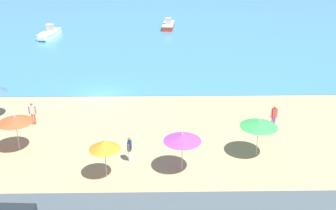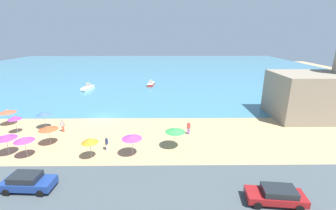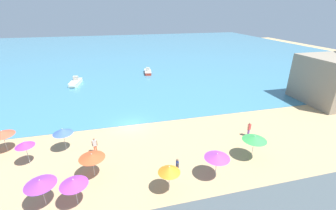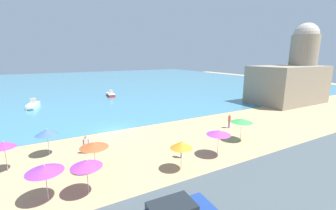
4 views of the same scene
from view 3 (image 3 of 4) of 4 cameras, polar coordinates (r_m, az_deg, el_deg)
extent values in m
plane|color=tan|center=(29.99, -9.26, -5.05)|extent=(160.00, 160.00, 0.00)
cube|color=teal|center=(82.64, -13.09, 12.93)|extent=(150.00, 110.00, 0.05)
cylinder|color=#B2B2B7|center=(21.23, 12.09, -15.18)|extent=(0.05, 0.05, 2.12)
cone|color=purple|center=(20.50, 12.38, -12.51)|extent=(2.26, 2.26, 0.41)
sphere|color=silver|center=(20.37, 12.44, -11.96)|extent=(0.08, 0.08, 0.08)
cylinder|color=#B2B2B7|center=(21.92, -18.41, -14.69)|extent=(0.05, 0.05, 2.06)
cone|color=#EE5028|center=(21.24, -18.81, -12.18)|extent=(2.28, 2.28, 0.38)
sphere|color=silver|center=(21.12, -18.89, -11.69)|extent=(0.08, 0.08, 0.08)
cylinder|color=#B2B2B7|center=(29.68, -36.01, -7.76)|extent=(0.05, 0.05, 2.01)
cone|color=#E85236|center=(29.17, -36.55, -5.74)|extent=(2.32, 2.32, 0.46)
sphere|color=silver|center=(29.07, -36.67, -5.29)|extent=(0.08, 0.08, 0.08)
cylinder|color=#B2B2B7|center=(19.74, -22.30, -20.29)|extent=(0.05, 0.05, 2.07)
cone|color=purple|center=(18.96, -22.88, -17.61)|extent=(2.09, 2.09, 0.45)
sphere|color=silver|center=(18.80, -23.00, -17.01)|extent=(0.08, 0.08, 0.08)
cylinder|color=#B2B2B7|center=(26.13, -32.06, -10.65)|extent=(0.05, 0.05, 2.09)
cone|color=purple|center=(25.54, -32.66, -8.31)|extent=(1.73, 1.73, 0.48)
sphere|color=silver|center=(25.41, -32.79, -7.78)|extent=(0.08, 0.08, 0.08)
cylinder|color=#B2B2B7|center=(20.75, -29.07, -19.26)|extent=(0.05, 0.05, 2.07)
cone|color=purple|center=(20.02, -29.75, -16.70)|extent=(2.30, 2.30, 0.40)
sphere|color=silver|center=(19.89, -29.89, -16.19)|extent=(0.08, 0.08, 0.08)
cylinder|color=#B2B2B7|center=(19.55, 0.29, -18.79)|extent=(0.05, 0.05, 1.98)
cone|color=orange|center=(18.76, 0.30, -16.05)|extent=(1.84, 1.84, 0.54)
sphere|color=silver|center=(18.57, 0.30, -15.34)|extent=(0.08, 0.08, 0.08)
cylinder|color=#B2B2B7|center=(26.67, -24.74, -8.38)|extent=(0.05, 0.05, 2.08)
cone|color=#3F5FC3|center=(26.08, -25.20, -6.02)|extent=(2.03, 2.03, 0.53)
sphere|color=silver|center=(25.95, -25.31, -5.45)|extent=(0.08, 0.08, 0.08)
cylinder|color=#B2B2B7|center=(24.66, 20.74, -10.31)|extent=(0.05, 0.05, 2.13)
cone|color=green|center=(24.03, 21.15, -7.86)|extent=(2.39, 2.39, 0.42)
sphere|color=silver|center=(23.92, 21.24, -7.37)|extent=(0.08, 0.08, 0.08)
cylinder|color=silver|center=(21.50, 2.40, -16.32)|extent=(0.14, 0.14, 0.77)
cylinder|color=silver|center=(21.64, 2.33, -16.02)|extent=(0.14, 0.14, 0.77)
cube|color=navy|center=(21.14, 2.40, -14.72)|extent=(0.26, 0.38, 0.61)
sphere|color=brown|center=(20.87, 2.42, -13.78)|extent=(0.22, 0.22, 0.22)
cylinder|color=brown|center=(20.98, 2.50, -15.23)|extent=(0.09, 0.09, 0.55)
cylinder|color=brown|center=(21.35, 2.29, -14.43)|extent=(0.09, 0.09, 0.55)
cylinder|color=#8850AB|center=(28.62, 19.61, -6.68)|extent=(0.14, 0.14, 0.88)
cylinder|color=#8850AB|center=(28.74, 19.85, -6.58)|extent=(0.14, 0.14, 0.88)
cube|color=#C2393A|center=(28.31, 19.95, -5.24)|extent=(0.41, 0.31, 0.70)
sphere|color=tan|center=(28.10, 20.08, -4.38)|extent=(0.22, 0.22, 0.22)
cylinder|color=tan|center=(28.17, 19.62, -5.46)|extent=(0.09, 0.09, 0.63)
cylinder|color=tan|center=(28.51, 20.25, -5.20)|extent=(0.09, 0.09, 0.63)
cylinder|color=#E25533|center=(25.34, -18.15, -10.65)|extent=(0.14, 0.14, 0.86)
cylinder|color=#E25533|center=(25.32, -17.74, -10.61)|extent=(0.14, 0.14, 0.86)
cube|color=silver|center=(24.92, -18.16, -9.15)|extent=(0.37, 0.24, 0.68)
sphere|color=#9C7355|center=(24.68, -18.30, -8.22)|extent=(0.22, 0.22, 0.22)
cylinder|color=#9C7355|center=(24.96, -18.70, -9.30)|extent=(0.09, 0.09, 0.61)
cylinder|color=#9C7355|center=(24.93, -17.59, -9.19)|extent=(0.09, 0.09, 0.61)
cube|color=silver|center=(48.90, -22.39, 5.25)|extent=(2.22, 4.53, 0.66)
cube|color=silver|center=(46.73, -23.16, 4.42)|extent=(0.94, 0.57, 0.39)
cube|color=silver|center=(48.80, -22.45, 5.66)|extent=(2.30, 4.54, 0.08)
cube|color=#B2AD9E|center=(49.08, -22.39, 6.29)|extent=(1.02, 0.74, 0.94)
cube|color=#B93322|center=(53.39, -5.16, 8.30)|extent=(1.76, 4.27, 0.58)
cube|color=#B93322|center=(55.58, -5.32, 8.96)|extent=(0.80, 0.51, 0.35)
cube|color=silver|center=(53.31, -5.17, 8.64)|extent=(1.84, 4.28, 0.08)
cube|color=#B2AD9E|center=(52.80, -5.16, 8.99)|extent=(0.87, 0.68, 0.95)
camera|label=1|loc=(9.87, 119.06, -12.50)|focal=45.00mm
camera|label=2|loc=(14.41, 107.06, -11.19)|focal=24.00mm
camera|label=4|loc=(7.45, -84.69, -43.35)|focal=24.00mm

